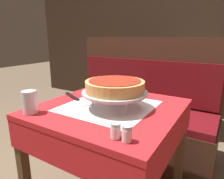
# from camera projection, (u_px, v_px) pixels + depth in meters

# --- Properties ---
(dining_table_front) EXTENTS (0.78, 0.78, 0.77)m
(dining_table_front) POSITION_uv_depth(u_px,v_px,m) (109.00, 124.00, 1.19)
(dining_table_front) COLOR red
(dining_table_front) RESTS_ON ground_plane
(dining_table_rear) EXTENTS (0.64, 0.64, 0.77)m
(dining_table_rear) POSITION_uv_depth(u_px,v_px,m) (188.00, 79.00, 2.53)
(dining_table_rear) COLOR beige
(dining_table_rear) RESTS_ON ground_plane
(booth_bench) EXTENTS (1.49, 0.53, 1.16)m
(booth_bench) POSITION_uv_depth(u_px,v_px,m) (136.00, 120.00, 2.03)
(booth_bench) COLOR #3D2316
(booth_bench) RESTS_ON ground_plane
(back_wall_panel) EXTENTS (6.00, 0.04, 2.40)m
(back_wall_panel) POSITION_uv_depth(u_px,v_px,m) (191.00, 34.00, 2.89)
(back_wall_panel) COLOR black
(back_wall_panel) RESTS_ON ground_plane
(pizza_pan_stand) EXTENTS (0.37, 0.37, 0.10)m
(pizza_pan_stand) POSITION_uv_depth(u_px,v_px,m) (115.00, 93.00, 1.11)
(pizza_pan_stand) COLOR #ADADB2
(pizza_pan_stand) RESTS_ON dining_table_front
(deep_dish_pizza) EXTENTS (0.33, 0.33, 0.06)m
(deep_dish_pizza) POSITION_uv_depth(u_px,v_px,m) (115.00, 86.00, 1.10)
(deep_dish_pizza) COLOR tan
(deep_dish_pizza) RESTS_ON pizza_pan_stand
(pizza_server) EXTENTS (0.31, 0.19, 0.01)m
(pizza_server) POSITION_uv_depth(u_px,v_px,m) (77.00, 100.00, 1.26)
(pizza_server) COLOR #BCBCC1
(pizza_server) RESTS_ON dining_table_front
(water_glass_near) EXTENTS (0.08, 0.08, 0.12)m
(water_glass_near) POSITION_uv_depth(u_px,v_px,m) (30.00, 102.00, 1.04)
(water_glass_near) COLOR silver
(water_glass_near) RESTS_ON dining_table_front
(salt_shaker) EXTENTS (0.04, 0.04, 0.06)m
(salt_shaker) POSITION_uv_depth(u_px,v_px,m) (116.00, 131.00, 0.79)
(salt_shaker) COLOR silver
(salt_shaker) RESTS_ON dining_table_front
(pepper_shaker) EXTENTS (0.04, 0.04, 0.07)m
(pepper_shaker) POSITION_uv_depth(u_px,v_px,m) (127.00, 134.00, 0.76)
(pepper_shaker) COLOR silver
(pepper_shaker) RESTS_ON dining_table_front
(condiment_caddy) EXTENTS (0.13, 0.13, 0.15)m
(condiment_caddy) POSITION_uv_depth(u_px,v_px,m) (180.00, 66.00, 2.48)
(condiment_caddy) COLOR black
(condiment_caddy) RESTS_ON dining_table_rear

